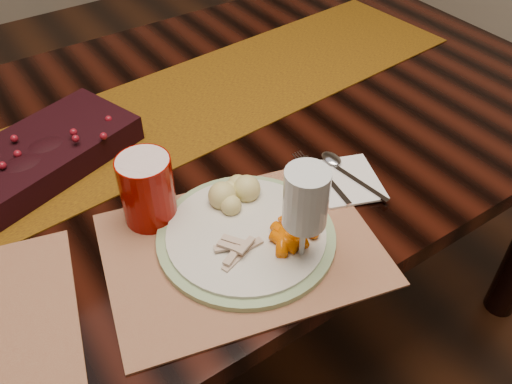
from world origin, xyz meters
TOP-DOWN VIEW (x-y plane):
  - floor at (0.00, 0.00)m, footprint 5.00×5.00m
  - dining_table at (0.00, 0.00)m, footprint 1.80×1.00m
  - table_runner at (-0.05, 0.07)m, footprint 1.63×0.46m
  - centerpiece at (-0.26, 0.05)m, footprint 0.38×0.28m
  - placemat_main at (-0.07, -0.33)m, footprint 0.50×0.41m
  - dinner_plate at (-0.06, -0.32)m, footprint 0.35×0.35m
  - baby_carrots at (0.02, -0.36)m, footprint 0.12×0.11m
  - mashed_potatoes at (-0.03, -0.25)m, footprint 0.09×0.08m
  - turkey_shreds at (-0.09, -0.35)m, footprint 0.08×0.07m
  - napkin at (0.18, -0.31)m, footprint 0.15×0.16m
  - fork at (0.14, -0.29)m, footprint 0.05×0.15m
  - spoon at (0.19, -0.31)m, footprint 0.05×0.16m
  - red_cup at (-0.16, -0.19)m, footprint 0.11×0.11m
  - wine_glass at (-0.01, -0.41)m, footprint 0.08×0.08m

SIDE VIEW (x-z plane):
  - floor at x=0.00m, z-range 0.00..0.00m
  - dining_table at x=0.00m, z-range 0.00..0.75m
  - table_runner at x=-0.05m, z-range 0.75..0.75m
  - placemat_main at x=-0.07m, z-range 0.75..0.75m
  - napkin at x=0.18m, z-range 0.75..0.76m
  - fork at x=0.14m, z-range 0.76..0.76m
  - spoon at x=0.19m, z-range 0.76..0.76m
  - dinner_plate at x=-0.06m, z-range 0.75..0.77m
  - turkey_shreds at x=-0.09m, z-range 0.77..0.78m
  - baby_carrots at x=0.02m, z-range 0.77..0.79m
  - centerpiece at x=-0.26m, z-range 0.75..0.82m
  - mashed_potatoes at x=-0.03m, z-range 0.77..0.82m
  - red_cup at x=-0.16m, z-range 0.75..0.88m
  - wine_glass at x=-0.01m, z-range 0.75..0.93m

